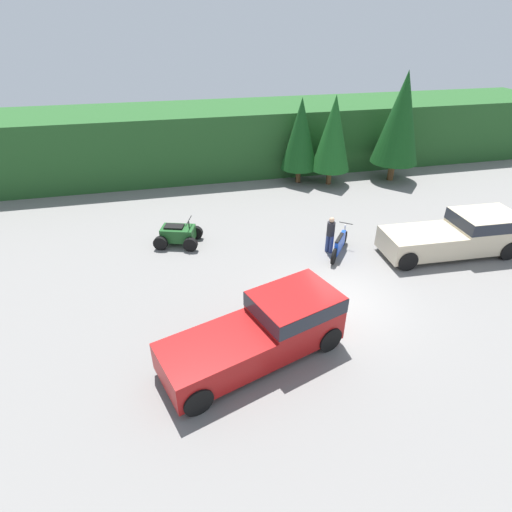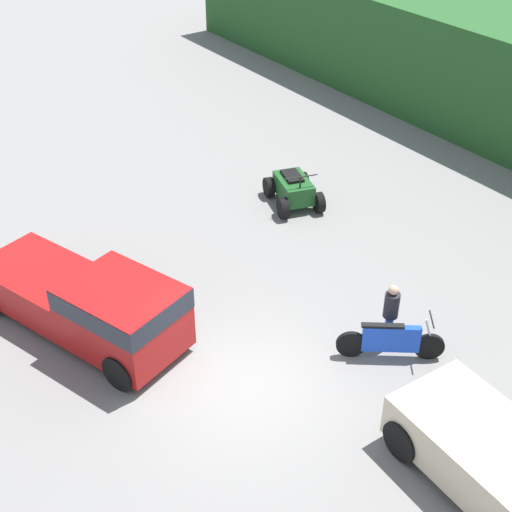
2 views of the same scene
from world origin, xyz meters
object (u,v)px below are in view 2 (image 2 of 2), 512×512
pickup_truck_red (92,303)px  quad_atv (293,190)px  dirt_bike (391,341)px  rider_person (390,313)px

pickup_truck_red → quad_atv: (-2.18, 7.55, -0.47)m
quad_atv → dirt_bike: bearing=-2.2°
dirt_bike → quad_atv: (-6.74, 2.50, -0.00)m
quad_atv → rider_person: rider_person is taller
pickup_truck_red → rider_person: size_ratio=3.50×
rider_person → dirt_bike: bearing=-75.3°
dirt_bike → quad_atv: 7.19m
pickup_truck_red → dirt_bike: size_ratio=2.96×
dirt_bike → rider_person: rider_person is taller
quad_atv → rider_person: 6.77m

